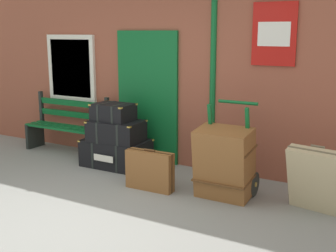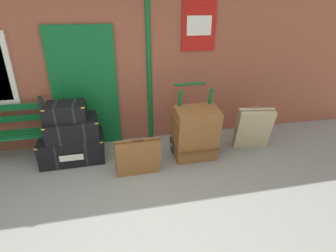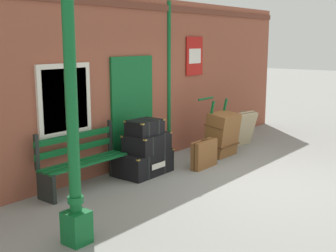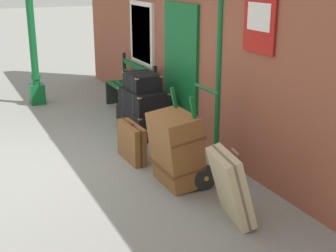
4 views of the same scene
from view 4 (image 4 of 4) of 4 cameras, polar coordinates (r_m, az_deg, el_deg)
The scene contains 11 objects.
ground_plane at distance 6.76m, azimuth -15.45°, elevation -4.82°, with size 60.00×60.00×0.00m, color gray.
brick_facade at distance 7.21m, azimuth 4.36°, elevation 10.41°, with size 10.40×0.35×3.20m.
lamp_post at distance 9.75m, azimuth -15.84°, elevation 8.99°, with size 0.28×0.28×2.96m.
platform_bench at distance 8.95m, azimuth -4.36°, elevation 4.41°, with size 1.60×0.43×1.01m.
steamer_trunk_base at distance 7.85m, azimuth -2.74°, elevation 0.67°, with size 1.02×0.69×0.43m.
steamer_trunk_middle at distance 7.68m, azimuth -2.97°, elevation 3.16°, with size 0.85×0.61×0.33m.
steamer_trunk_top at distance 7.66m, azimuth -3.13°, elevation 5.35°, with size 0.61×0.45×0.27m.
porters_trolley at distance 6.02m, azimuth 2.47°, elevation -4.23°, with size 0.71×0.60×1.20m.
large_brown_trunk at distance 5.88m, azimuth 0.99°, elevation -2.78°, with size 0.70×0.54×0.93m.
suitcase_cream at distance 6.70m, azimuth -4.37°, elevation -1.96°, with size 0.68×0.19×0.57m.
suitcase_olive at distance 5.08m, azimuth 7.56°, elevation -7.25°, with size 0.66×0.48×0.80m.
Camera 4 is at (6.19, -0.95, 2.56)m, focal length 50.91 mm.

